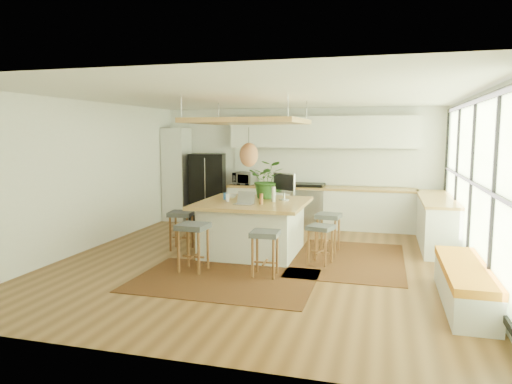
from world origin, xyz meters
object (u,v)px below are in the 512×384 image
(island, at_px, (253,227))
(monitor, at_px, (284,186))
(fridge, at_px, (208,183))
(island_plant, at_px, (267,184))
(stool_right_back, at_px, (328,233))
(laptop, at_px, (244,198))
(stool_left_side, at_px, (181,230))
(microwave, at_px, (245,177))
(stool_near_left, at_px, (193,249))
(stool_near_right, at_px, (265,253))
(stool_right_front, at_px, (320,243))

(island, xyz_separation_m, monitor, (0.49, 0.29, 0.72))
(fridge, xyz_separation_m, island_plant, (2.03, -2.22, 0.28))
(stool_right_back, xyz_separation_m, island_plant, (-1.13, 0.01, 0.85))
(island, distance_m, laptop, 0.72)
(stool_left_side, distance_m, microwave, 2.83)
(fridge, distance_m, stool_near_left, 4.21)
(fridge, relative_size, stool_near_right, 2.38)
(island, xyz_separation_m, laptop, (-0.04, -0.42, 0.58))
(stool_near_left, distance_m, stool_near_right, 1.13)
(stool_near_right, xyz_separation_m, monitor, (-0.05, 1.57, 0.83))
(island, height_order, microwave, microwave)
(stool_right_back, height_order, monitor, monitor)
(fridge, height_order, stool_near_left, fridge)
(stool_near_left, distance_m, monitor, 2.10)
(island, height_order, stool_near_right, island)
(laptop, bearing_deg, stool_near_left, -115.84)
(stool_near_right, relative_size, monitor, 1.29)
(island, bearing_deg, stool_near_left, -113.94)
(microwave, bearing_deg, stool_right_back, -27.38)
(monitor, distance_m, island_plant, 0.37)
(island, relative_size, stool_near_right, 2.69)
(fridge, height_order, stool_right_front, fridge)
(island, height_order, monitor, monitor)
(fridge, xyz_separation_m, island, (1.89, -2.65, -0.46))
(stool_right_front, bearing_deg, stool_near_right, -128.94)
(island, relative_size, monitor, 3.47)
(stool_near_right, xyz_separation_m, microwave, (-1.47, 3.88, 0.75))
(island, bearing_deg, stool_near_right, -66.77)
(stool_near_right, bearing_deg, microwave, 110.81)
(stool_right_back, bearing_deg, stool_near_left, -137.08)
(island_plant, bearing_deg, fridge, 132.54)
(island, relative_size, island_plant, 2.64)
(monitor, bearing_deg, stool_right_back, 42.76)
(microwave, bearing_deg, island, -53.10)
(microwave, bearing_deg, laptop, -56.37)
(monitor, bearing_deg, island_plant, -169.10)
(stool_right_front, height_order, stool_right_back, stool_right_back)
(island, bearing_deg, stool_right_back, 18.20)
(stool_left_side, bearing_deg, stool_right_back, 11.14)
(fridge, height_order, stool_left_side, fridge)
(fridge, xyz_separation_m, stool_right_back, (3.17, -2.23, -0.57))
(fridge, bearing_deg, island, -65.34)
(stool_near_left, bearing_deg, stool_left_side, 121.74)
(stool_right_back, bearing_deg, stool_right_front, -92.09)
(stool_right_back, distance_m, stool_left_side, 2.66)
(stool_right_front, xyz_separation_m, monitor, (-0.76, 0.70, 0.83))
(stool_near_left, bearing_deg, fridge, 108.23)
(fridge, relative_size, stool_left_side, 2.32)
(stool_near_left, xyz_separation_m, island_plant, (0.73, 1.74, 0.85))
(stool_right_back, distance_m, island_plant, 1.41)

